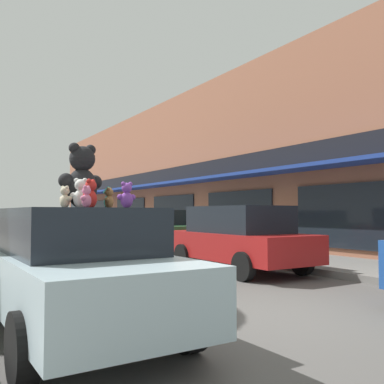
# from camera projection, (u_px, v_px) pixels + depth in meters

# --- Properties ---
(ground_plane) EXTENTS (260.00, 260.00, 0.00)m
(ground_plane) POSITION_uv_depth(u_px,v_px,m) (257.00, 314.00, 6.35)
(ground_plane) COLOR #514F4C
(storefront_row) EXTENTS (12.94, 38.80, 7.62)m
(storefront_row) POSITION_uv_depth(u_px,v_px,m) (259.00, 174.00, 25.56)
(storefront_row) COLOR #9E6047
(storefront_row) RESTS_ON ground_plane
(plush_art_car) EXTENTS (1.93, 4.37, 1.56)m
(plush_art_car) POSITION_uv_depth(u_px,v_px,m) (73.00, 268.00, 5.32)
(plush_art_car) COLOR #ADC6D1
(plush_art_car) RESTS_ON ground_plane
(teddy_bear_giant) EXTENTS (0.64, 0.42, 0.84)m
(teddy_bear_giant) POSITION_uv_depth(u_px,v_px,m) (82.00, 177.00, 5.54)
(teddy_bear_giant) COLOR black
(teddy_bear_giant) RESTS_ON plush_art_car
(teddy_bear_purple) EXTENTS (0.23, 0.14, 0.31)m
(teddy_bear_purple) POSITION_uv_depth(u_px,v_px,m) (127.00, 195.00, 5.04)
(teddy_bear_purple) COLOR purple
(teddy_bear_purple) RESTS_ON plush_art_car
(teddy_bear_teal) EXTENTS (0.18, 0.24, 0.32)m
(teddy_bear_teal) POSITION_uv_depth(u_px,v_px,m) (108.00, 198.00, 6.07)
(teddy_bear_teal) COLOR teal
(teddy_bear_teal) RESTS_ON plush_art_car
(teddy_bear_yellow) EXTENTS (0.21, 0.13, 0.28)m
(teddy_bear_yellow) POSITION_uv_depth(u_px,v_px,m) (90.00, 200.00, 6.19)
(teddy_bear_yellow) COLOR yellow
(teddy_bear_yellow) RESTS_ON plush_art_car
(teddy_bear_brown) EXTENTS (0.18, 0.20, 0.28)m
(teddy_bear_brown) POSITION_uv_depth(u_px,v_px,m) (109.00, 198.00, 5.73)
(teddy_bear_brown) COLOR olive
(teddy_bear_brown) RESTS_ON plush_art_car
(teddy_bear_white) EXTENTS (0.27, 0.23, 0.37)m
(teddy_bear_white) POSITION_uv_depth(u_px,v_px,m) (81.00, 194.00, 5.26)
(teddy_bear_white) COLOR white
(teddy_bear_white) RESTS_ON plush_art_car
(teddy_bear_red) EXTENTS (0.24, 0.23, 0.35)m
(teddy_bear_red) POSITION_uv_depth(u_px,v_px,m) (91.00, 194.00, 5.03)
(teddy_bear_red) COLOR red
(teddy_bear_red) RESTS_ON plush_art_car
(teddy_bear_pink) EXTENTS (0.16, 0.16, 0.24)m
(teddy_bear_pink) POSITION_uv_depth(u_px,v_px,m) (86.00, 197.00, 4.53)
(teddy_bear_pink) COLOR pink
(teddy_bear_pink) RESTS_ON plush_art_car
(teddy_bear_cream) EXTENTS (0.16, 0.21, 0.28)m
(teddy_bear_cream) POSITION_uv_depth(u_px,v_px,m) (65.00, 197.00, 5.25)
(teddy_bear_cream) COLOR beige
(teddy_bear_cream) RESTS_ON plush_art_car
(parked_car_far_center) EXTENTS (1.99, 4.23, 1.67)m
(parked_car_far_center) POSITION_uv_depth(u_px,v_px,m) (239.00, 237.00, 10.96)
(parked_car_far_center) COLOR maroon
(parked_car_far_center) RESTS_ON ground_plane
(parked_car_far_right) EXTENTS (2.02, 4.00, 1.59)m
(parked_car_far_right) POSITION_uv_depth(u_px,v_px,m) (156.00, 232.00, 14.94)
(parked_car_far_right) COLOR #336B3D
(parked_car_far_right) RESTS_ON ground_plane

